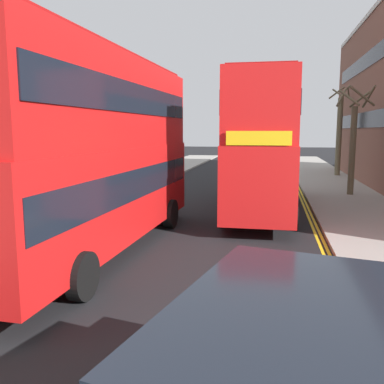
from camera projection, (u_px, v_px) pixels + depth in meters
sidewalk_right at (372, 222)px, 15.70m from camera, size 4.00×80.00×0.14m
sidewalk_left at (57, 210)px, 18.14m from camera, size 4.00×80.00×0.14m
kerb_line_outer at (320, 234)px, 14.16m from camera, size 0.10×56.00×0.01m
kerb_line_inner at (315, 234)px, 14.19m from camera, size 0.10×56.00×0.01m
double_decker_bus_away at (95, 148)px, 11.77m from camera, size 3.09×10.89×5.64m
double_decker_bus_oncoming at (262, 142)px, 17.94m from camera, size 2.83×10.82×5.64m
street_tree_near at (339, 135)px, 31.26m from camera, size 1.55×1.57×6.70m
street_tree_mid at (353, 141)px, 21.73m from camera, size 1.88×1.88×5.66m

